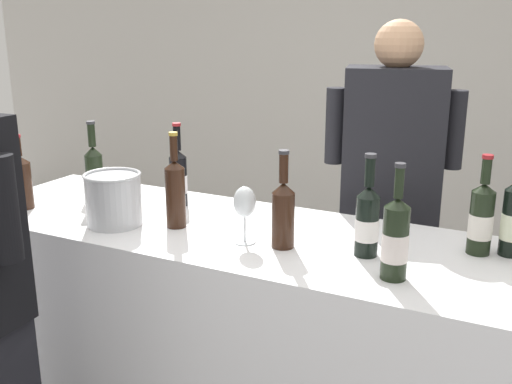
{
  "coord_description": "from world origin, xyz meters",
  "views": [
    {
      "loc": [
        0.97,
        -1.77,
        1.72
      ],
      "look_at": [
        0.08,
        0.0,
        1.16
      ],
      "focal_mm": 41.57,
      "sensor_mm": 36.0,
      "label": 1
    }
  ],
  "objects_px": {
    "wine_bottle_6": "(395,239)",
    "ice_bucket": "(114,199)",
    "wine_bottle_8": "(178,177)",
    "wine_glass": "(245,204)",
    "person_server": "(387,233)",
    "wine_bottle_5": "(367,220)",
    "wine_bottle_7": "(94,169)",
    "wine_bottle_3": "(175,191)",
    "wine_bottle_4": "(481,218)",
    "wine_bottle_2": "(283,212)",
    "wine_bottle_1": "(21,181)"
  },
  "relations": [
    {
      "from": "ice_bucket",
      "to": "person_server",
      "type": "bearing_deg",
      "value": 43.84
    },
    {
      "from": "wine_bottle_7",
      "to": "ice_bucket",
      "type": "height_order",
      "value": "wine_bottle_7"
    },
    {
      "from": "wine_bottle_7",
      "to": "person_server",
      "type": "xyz_separation_m",
      "value": [
        1.13,
        0.54,
        -0.28
      ]
    },
    {
      "from": "wine_bottle_8",
      "to": "person_server",
      "type": "relative_size",
      "value": 0.19
    },
    {
      "from": "wine_glass",
      "to": "ice_bucket",
      "type": "relative_size",
      "value": 0.94
    },
    {
      "from": "wine_bottle_7",
      "to": "ice_bucket",
      "type": "distance_m",
      "value": 0.4
    },
    {
      "from": "wine_glass",
      "to": "wine_bottle_3",
      "type": "bearing_deg",
      "value": 173.9
    },
    {
      "from": "wine_glass",
      "to": "person_server",
      "type": "distance_m",
      "value": 0.85
    },
    {
      "from": "wine_bottle_5",
      "to": "wine_bottle_7",
      "type": "distance_m",
      "value": 1.23
    },
    {
      "from": "wine_bottle_8",
      "to": "wine_glass",
      "type": "xyz_separation_m",
      "value": [
        0.44,
        -0.26,
        0.02
      ]
    },
    {
      "from": "wine_bottle_3",
      "to": "wine_bottle_4",
      "type": "xyz_separation_m",
      "value": [
        1.02,
        0.22,
        -0.02
      ]
    },
    {
      "from": "wine_bottle_1",
      "to": "wine_bottle_5",
      "type": "distance_m",
      "value": 1.38
    },
    {
      "from": "wine_glass",
      "to": "wine_bottle_4",
      "type": "bearing_deg",
      "value": 19.3
    },
    {
      "from": "wine_bottle_1",
      "to": "wine_bottle_8",
      "type": "xyz_separation_m",
      "value": [
        0.54,
        0.31,
        0.01
      ]
    },
    {
      "from": "wine_bottle_6",
      "to": "wine_bottle_7",
      "type": "relative_size",
      "value": 1.05
    },
    {
      "from": "wine_bottle_2",
      "to": "wine_glass",
      "type": "bearing_deg",
      "value": -171.38
    },
    {
      "from": "wine_bottle_2",
      "to": "wine_bottle_1",
      "type": "bearing_deg",
      "value": -176.07
    },
    {
      "from": "wine_bottle_5",
      "to": "wine_bottle_8",
      "type": "bearing_deg",
      "value": 167.5
    },
    {
      "from": "wine_bottle_6",
      "to": "wine_bottle_7",
      "type": "bearing_deg",
      "value": 168.92
    },
    {
      "from": "wine_bottle_1",
      "to": "wine_bottle_8",
      "type": "height_order",
      "value": "wine_bottle_8"
    },
    {
      "from": "wine_bottle_1",
      "to": "wine_bottle_5",
      "type": "relative_size",
      "value": 0.9
    },
    {
      "from": "wine_bottle_2",
      "to": "wine_bottle_4",
      "type": "bearing_deg",
      "value": 21.55
    },
    {
      "from": "wine_bottle_3",
      "to": "wine_bottle_4",
      "type": "bearing_deg",
      "value": 12.18
    },
    {
      "from": "wine_bottle_2",
      "to": "wine_bottle_3",
      "type": "height_order",
      "value": "wine_bottle_3"
    },
    {
      "from": "wine_bottle_4",
      "to": "wine_bottle_8",
      "type": "xyz_separation_m",
      "value": [
        -1.16,
        0.01,
        0.0
      ]
    },
    {
      "from": "wine_bottle_3",
      "to": "wine_bottle_4",
      "type": "height_order",
      "value": "wine_bottle_3"
    },
    {
      "from": "wine_glass",
      "to": "person_server",
      "type": "bearing_deg",
      "value": 67.54
    },
    {
      "from": "wine_bottle_5",
      "to": "ice_bucket",
      "type": "bearing_deg",
      "value": -172.34
    },
    {
      "from": "wine_bottle_7",
      "to": "wine_glass",
      "type": "relative_size",
      "value": 1.67
    },
    {
      "from": "wine_bottle_2",
      "to": "wine_bottle_6",
      "type": "relative_size",
      "value": 0.95
    },
    {
      "from": "wine_bottle_6",
      "to": "wine_bottle_7",
      "type": "xyz_separation_m",
      "value": [
        -1.35,
        0.26,
        0.0
      ]
    },
    {
      "from": "wine_bottle_6",
      "to": "ice_bucket",
      "type": "relative_size",
      "value": 1.65
    },
    {
      "from": "wine_bottle_5",
      "to": "person_server",
      "type": "xyz_separation_m",
      "value": [
        -0.09,
        0.66,
        -0.27
      ]
    },
    {
      "from": "wine_bottle_6",
      "to": "ice_bucket",
      "type": "height_order",
      "value": "wine_bottle_6"
    },
    {
      "from": "wine_bottle_7",
      "to": "wine_bottle_8",
      "type": "bearing_deg",
      "value": 9.1
    },
    {
      "from": "wine_bottle_1",
      "to": "ice_bucket",
      "type": "bearing_deg",
      "value": 0.71
    },
    {
      "from": "wine_bottle_4",
      "to": "ice_bucket",
      "type": "xyz_separation_m",
      "value": [
        -1.23,
        -0.3,
        -0.02
      ]
    },
    {
      "from": "wine_bottle_1",
      "to": "wine_bottle_6",
      "type": "height_order",
      "value": "wine_bottle_6"
    },
    {
      "from": "wine_bottle_4",
      "to": "ice_bucket",
      "type": "relative_size",
      "value": 1.55
    },
    {
      "from": "wine_bottle_7",
      "to": "wine_bottle_3",
      "type": "bearing_deg",
      "value": -17.48
    },
    {
      "from": "wine_bottle_4",
      "to": "wine_bottle_7",
      "type": "distance_m",
      "value": 1.54
    },
    {
      "from": "wine_bottle_6",
      "to": "person_server",
      "type": "distance_m",
      "value": 0.88
    },
    {
      "from": "wine_bottle_5",
      "to": "person_server",
      "type": "relative_size",
      "value": 0.19
    },
    {
      "from": "wine_bottle_6",
      "to": "wine_bottle_8",
      "type": "height_order",
      "value": "wine_bottle_6"
    },
    {
      "from": "wine_bottle_6",
      "to": "wine_glass",
      "type": "distance_m",
      "value": 0.53
    },
    {
      "from": "wine_bottle_7",
      "to": "person_server",
      "type": "relative_size",
      "value": 0.19
    },
    {
      "from": "wine_bottle_2",
      "to": "wine_bottle_5",
      "type": "relative_size",
      "value": 0.99
    },
    {
      "from": "wine_bottle_5",
      "to": "ice_bucket",
      "type": "xyz_separation_m",
      "value": [
        -0.91,
        -0.12,
        -0.02
      ]
    },
    {
      "from": "wine_bottle_1",
      "to": "wine_bottle_7",
      "type": "distance_m",
      "value": 0.29
    },
    {
      "from": "wine_bottle_5",
      "to": "person_server",
      "type": "height_order",
      "value": "person_server"
    }
  ]
}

